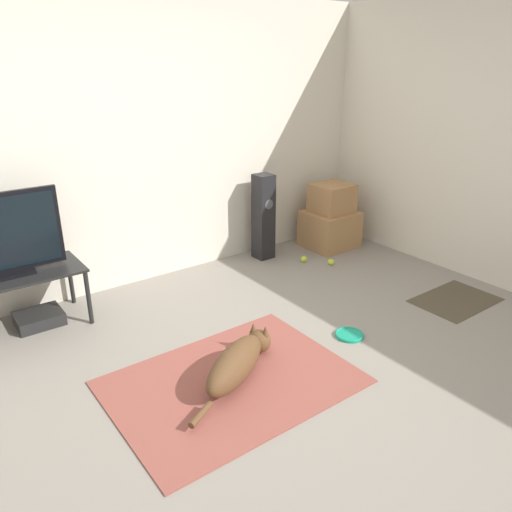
% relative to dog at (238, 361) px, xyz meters
% --- Properties ---
extents(ground_plane, '(12.00, 12.00, 0.00)m').
position_rel_dog_xyz_m(ground_plane, '(0.20, -0.21, -0.13)').
color(ground_plane, gray).
extents(wall_back, '(8.00, 0.06, 2.55)m').
position_rel_dog_xyz_m(wall_back, '(0.20, 1.89, 1.14)').
color(wall_back, silver).
rests_on(wall_back, ground_plane).
extents(area_rug, '(1.57, 1.15, 0.01)m').
position_rel_dog_xyz_m(area_rug, '(-0.06, -0.01, -0.13)').
color(area_rug, '#934C42').
rests_on(area_rug, ground_plane).
extents(dog, '(0.92, 0.55, 0.26)m').
position_rel_dog_xyz_m(dog, '(0.00, 0.00, 0.00)').
color(dog, brown).
rests_on(dog, area_rug).
extents(frisbee, '(0.22, 0.22, 0.03)m').
position_rel_dog_xyz_m(frisbee, '(1.00, -0.07, -0.12)').
color(frisbee, '#199E7A').
rests_on(frisbee, ground_plane).
extents(cardboard_box_lower, '(0.54, 0.50, 0.41)m').
position_rel_dog_xyz_m(cardboard_box_lower, '(2.26, 1.45, 0.07)').
color(cardboard_box_lower, '#A87A4C').
rests_on(cardboard_box_lower, ground_plane).
extents(cardboard_box_upper, '(0.41, 0.38, 0.31)m').
position_rel_dog_xyz_m(cardboard_box_upper, '(2.27, 1.45, 0.43)').
color(cardboard_box_upper, '#A87A4C').
rests_on(cardboard_box_upper, cardboard_box_lower).
extents(floor_speaker, '(0.18, 0.19, 0.90)m').
position_rel_dog_xyz_m(floor_speaker, '(1.45, 1.63, 0.32)').
color(floor_speaker, black).
rests_on(floor_speaker, ground_plane).
extents(tv_stand, '(0.97, 0.51, 0.48)m').
position_rel_dog_xyz_m(tv_stand, '(-0.99, 1.55, 0.29)').
color(tv_stand, black).
rests_on(tv_stand, ground_plane).
extents(tv, '(0.78, 0.20, 0.64)m').
position_rel_dog_xyz_m(tv, '(-0.99, 1.56, 0.66)').
color(tv, black).
rests_on(tv, tv_stand).
extents(tennis_ball_by_boxes, '(0.07, 0.07, 0.07)m').
position_rel_dog_xyz_m(tennis_ball_by_boxes, '(1.71, 1.26, -0.10)').
color(tennis_ball_by_boxes, '#C6E033').
rests_on(tennis_ball_by_boxes, ground_plane).
extents(tennis_ball_near_speaker, '(0.07, 0.07, 0.07)m').
position_rel_dog_xyz_m(tennis_ball_near_speaker, '(1.89, 1.03, -0.10)').
color(tennis_ball_near_speaker, '#C6E033').
rests_on(tennis_ball_near_speaker, ground_plane).
extents(game_console, '(0.35, 0.30, 0.10)m').
position_rel_dog_xyz_m(game_console, '(-0.87, 1.56, -0.08)').
color(game_console, black).
rests_on(game_console, ground_plane).
extents(door_mat, '(0.74, 0.51, 0.01)m').
position_rel_dog_xyz_m(door_mat, '(2.20, -0.20, -0.13)').
color(door_mat, '#4C4233').
rests_on(door_mat, ground_plane).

